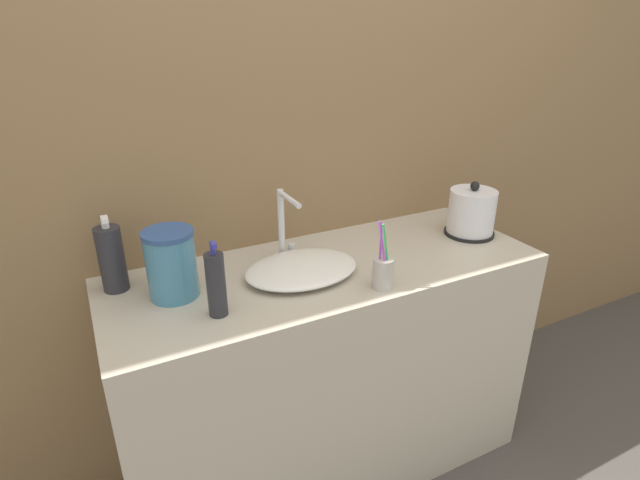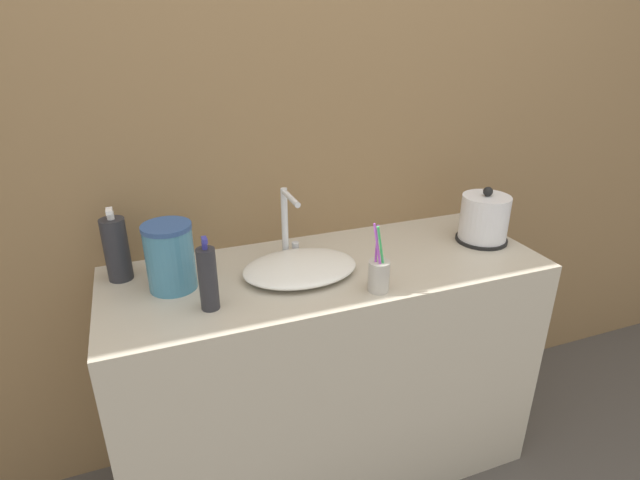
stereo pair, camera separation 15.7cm
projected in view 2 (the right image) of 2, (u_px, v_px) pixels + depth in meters
wall_back at (299, 112)px, 1.68m from camera, size 6.00×0.04×2.60m
vanity_counter at (328, 372)px, 1.79m from camera, size 1.42×0.53×0.85m
sink_basin at (300, 268)px, 1.56m from camera, size 0.36×0.27×0.05m
faucet at (288, 220)px, 1.64m from camera, size 0.06×0.16×0.24m
electric_kettle at (484, 220)px, 1.78m from camera, size 0.18×0.18×0.20m
toothbrush_cup at (379, 275)px, 1.46m from camera, size 0.06×0.06×0.21m
lotion_bottle at (208, 279)px, 1.35m from camera, size 0.05×0.05×0.22m
shampoo_bottle at (116, 249)px, 1.51m from camera, size 0.07×0.07×0.23m
water_pitcher at (170, 257)px, 1.45m from camera, size 0.14×0.14×0.20m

